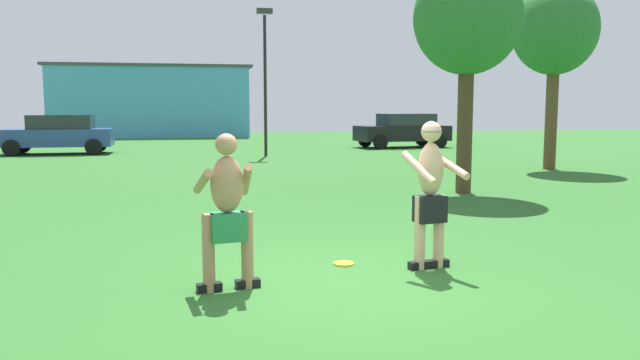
{
  "coord_description": "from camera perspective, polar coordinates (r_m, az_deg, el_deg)",
  "views": [
    {
      "loc": [
        -1.67,
        -6.53,
        1.93
      ],
      "look_at": [
        -0.12,
        1.04,
        1.02
      ],
      "focal_mm": 35.29,
      "sensor_mm": 36.0,
      "label": 1
    }
  ],
  "objects": [
    {
      "name": "tree_left_field",
      "position": [
        20.65,
        20.52,
        12.52
      ],
      "size": [
        2.54,
        2.54,
        5.6
      ],
      "color": "brown",
      "rests_on": "ground_plane"
    },
    {
      "name": "car_black_far_end",
      "position": [
        29.84,
        7.56,
        4.53
      ],
      "size": [
        4.48,
        2.44,
        1.58
      ],
      "color": "black",
      "rests_on": "ground_plane"
    },
    {
      "name": "ground_plane",
      "position": [
        7.01,
        2.67,
        -9.24
      ],
      "size": [
        80.0,
        80.0,
        0.0
      ],
      "primitive_type": "plane",
      "color": "#2D6628"
    },
    {
      "name": "tree_right_field",
      "position": [
        14.44,
        13.24,
        13.92
      ],
      "size": [
        2.35,
        2.35,
        5.08
      ],
      "color": "#4C3823",
      "rests_on": "ground_plane"
    },
    {
      "name": "car_blue_mid_lot",
      "position": [
        27.56,
        -22.66,
        3.9
      ],
      "size": [
        4.33,
        2.08,
        1.58
      ],
      "color": "#2D478C",
      "rests_on": "ground_plane"
    },
    {
      "name": "lamp_post",
      "position": [
        24.44,
        -5.01,
        10.24
      ],
      "size": [
        0.6,
        0.24,
        5.6
      ],
      "color": "black",
      "rests_on": "ground_plane"
    },
    {
      "name": "outbuilding_behind_lot",
      "position": [
        41.59,
        -14.98,
        6.92
      ],
      "size": [
        12.4,
        4.73,
        4.48
      ],
      "color": "#4C9ED1",
      "rests_on": "ground_plane"
    },
    {
      "name": "player_with_cap",
      "position": [
        7.52,
        9.99,
        -0.65
      ],
      "size": [
        0.7,
        0.66,
        1.76
      ],
      "color": "black",
      "rests_on": "ground_plane"
    },
    {
      "name": "frisbee",
      "position": [
        7.75,
        2.16,
        -7.58
      ],
      "size": [
        0.26,
        0.26,
        0.03
      ],
      "primitive_type": "cylinder",
      "color": "yellow",
      "rests_on": "ground_plane"
    },
    {
      "name": "player_in_green",
      "position": [
        6.62,
        -8.41,
        -2.57
      ],
      "size": [
        0.69,
        0.62,
        1.65
      ],
      "color": "black",
      "rests_on": "ground_plane"
    }
  ]
}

